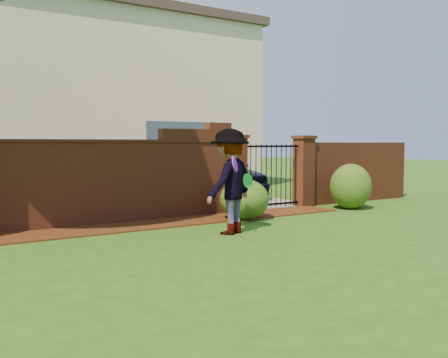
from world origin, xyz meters
TOP-DOWN VIEW (x-y plane):
  - ground at (0.00, 0.00)m, footprint 80.00×80.00m
  - mulch_bed at (-0.95, 3.34)m, footprint 11.10×1.08m
  - brick_wall at (-2.01, 4.00)m, footprint 8.70×0.31m
  - brick_wall_return at (6.60, 4.00)m, footprint 4.00×0.25m
  - pillar_left at (2.40, 4.00)m, footprint 0.50×0.50m
  - pillar_right at (4.60, 4.00)m, footprint 0.50×0.50m
  - iron_gate at (3.50, 4.00)m, footprint 1.78×0.03m
  - driveway at (3.50, 8.00)m, footprint 3.20×8.00m
  - house at (1.00, 12.00)m, footprint 12.40×6.40m
  - car at (4.04, 7.23)m, footprint 2.25×4.53m
  - shrub_left at (1.90, 2.93)m, footprint 1.09×1.09m
  - shrub_middle at (5.20, 2.90)m, footprint 1.05×1.05m
  - shrub_right at (5.53, 3.16)m, footprint 0.85×0.85m
  - man at (0.71, 1.65)m, footprint 1.44×1.16m
  - frisbee_purple at (0.51, 1.25)m, footprint 0.27×0.28m
  - frisbee_green at (1.06, 1.64)m, footprint 0.28×0.12m

SIDE VIEW (x-z plane):
  - ground at x=0.00m, z-range -0.01..0.00m
  - driveway at x=3.50m, z-range 0.00..0.01m
  - mulch_bed at x=-0.95m, z-range 0.00..0.03m
  - shrub_right at x=5.53m, z-range 0.00..0.75m
  - shrub_left at x=1.90m, z-range 0.00..0.89m
  - shrub_middle at x=5.20m, z-range 0.00..1.16m
  - car at x=4.04m, z-range 0.00..1.48m
  - brick_wall_return at x=6.60m, z-range 0.00..1.70m
  - iron_gate at x=3.50m, z-range 0.05..1.65m
  - brick_wall at x=-2.01m, z-range -0.15..2.01m
  - pillar_left at x=2.40m, z-range 0.02..1.90m
  - pillar_right at x=4.60m, z-range 0.02..1.90m
  - man at x=0.71m, z-range 0.00..1.95m
  - frisbee_green at x=1.06m, z-range 0.84..1.12m
  - frisbee_purple at x=0.51m, z-range 1.17..1.47m
  - house at x=1.00m, z-range 0.01..6.31m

